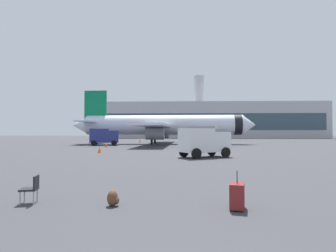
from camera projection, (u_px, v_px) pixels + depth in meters
airplane_at_gate at (162, 125)px, 53.03m from camera, size 35.71×32.16×10.50m
service_truck at (104, 136)px, 47.58m from camera, size 5.14×3.31×2.90m
fuel_truck at (208, 135)px, 44.00m from camera, size 6.46×4.27×3.20m
cargo_van at (204, 141)px, 24.60m from camera, size 4.82×3.95×2.60m
safety_cone_near at (180, 146)px, 36.85m from camera, size 0.44×0.44×0.76m
safety_cone_mid at (140, 141)px, 61.64m from camera, size 0.44×0.44×0.76m
safety_cone_far at (100, 149)px, 30.21m from camera, size 0.44×0.44×0.78m
safety_cone_outer at (106, 145)px, 42.45m from camera, size 0.44×0.44×0.76m
rolling_suitcase at (237, 196)px, 7.90m from camera, size 0.55×0.72×1.10m
traveller_backpack at (113, 198)px, 8.24m from camera, size 0.36×0.40×0.48m
gate_chair at (32, 187)px, 8.55m from camera, size 0.57×0.57×0.86m
terminal_building at (209, 121)px, 116.19m from camera, size 91.05×20.86×26.41m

